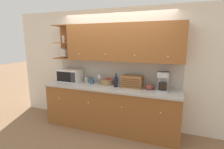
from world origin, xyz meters
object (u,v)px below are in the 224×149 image
Objects in this scene: microwave at (70,75)px; bowl_stack_on_counter at (149,87)px; wine_glass at (99,77)px; bread_box at (132,82)px; coffee_maker at (163,81)px; mug at (87,79)px; storage_canister at (92,81)px; fruit_basket at (107,82)px; wine_bottle at (116,81)px.

bowl_stack_on_counter is at bearing -0.22° from microwave.
wine_glass is at bearing 177.04° from bowl_stack_on_counter.
coffee_maker reaches higher than bread_box.
microwave is at bearing -163.15° from mug.
bread_box is (0.95, -0.00, 0.06)m from storage_canister.
mug is 0.51× the size of wine_glass.
bowl_stack_on_counter is (0.35, 0.01, -0.08)m from bread_box.
bread_box is at bearing -4.68° from wine_glass.
coffee_maker reaches higher than mug.
wine_glass reaches higher than fruit_basket.
fruit_basket is at bearing 174.91° from bread_box.
wine_bottle is at bearing -4.59° from microwave.
storage_canister is at bearing -159.12° from wine_glass.
mug is 0.57m from fruit_basket.
mug is at bearing 16.85° from microwave.
coffee_maker is (1.57, -0.03, 0.13)m from storage_canister.
wine_glass is at bearing 162.24° from wine_bottle.
microwave is at bearing 175.41° from wine_bottle.
coffee_maker is (1.41, -0.09, 0.05)m from wine_glass.
mug is 0.85m from wine_bottle.
wine_bottle reaches higher than storage_canister.
mug is at bearing 175.42° from bowl_stack_on_counter.
mug is at bearing 148.49° from storage_canister.
storage_canister is 0.63× the size of bowl_stack_on_counter.
coffee_maker reaches higher than storage_canister.
microwave is 0.94m from fruit_basket.
fruit_basket is 0.98× the size of wine_bottle.
coffee_maker reaches higher than wine_bottle.
bowl_stack_on_counter is (1.15, -0.06, -0.10)m from wine_glass.
bowl_stack_on_counter is at bearing -2.84° from fruit_basket.
storage_canister is at bearing 171.98° from wine_bottle.
fruit_basket is at bearing 2.41° from microwave.
bread_box is at bearing -0.48° from microwave.
microwave is at bearing 179.52° from bread_box.
mug is (0.37, 0.11, -0.09)m from microwave.
wine_glass is at bearing -9.73° from mug.
wine_bottle is 0.70m from bowl_stack_on_counter.
wine_glass reaches higher than storage_canister.
fruit_basket is at bearing -7.48° from mug.
storage_canister is at bearing -31.51° from mug.
storage_canister is 0.19m from wine_glass.
microwave is 0.40m from mug.
coffee_maker is (0.26, -0.03, 0.14)m from bowl_stack_on_counter.
wine_bottle is (0.46, -0.15, -0.01)m from wine_glass.
wine_bottle reaches higher than mug.
wine_glass is 0.74× the size of fruit_basket.
microwave reaches higher than bread_box.
wine_glass is 0.58× the size of coffee_maker.
bread_box is at bearing -5.09° from fruit_basket.
mug is 0.23m from storage_canister.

